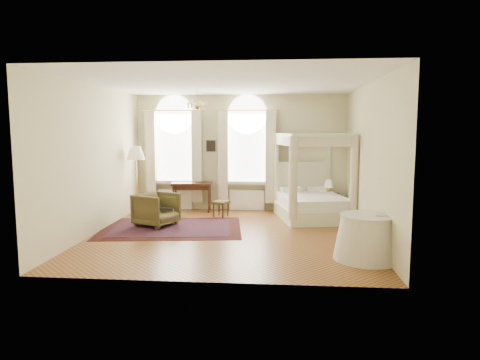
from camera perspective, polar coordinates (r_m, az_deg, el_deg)
The scene contains 18 objects.
ground at distance 9.57m, azimuth -1.52°, elevation -7.27°, with size 6.00×6.00×0.00m, color brown.
room_walls at distance 9.29m, azimuth -1.55°, elevation 4.66°, with size 6.00×6.00×6.00m.
window_left at distance 12.48m, azimuth -8.74°, elevation 2.85°, with size 1.62×0.27×3.29m.
window_right at distance 12.16m, azimuth 0.93°, elevation 2.83°, with size 1.62×0.27×3.29m.
chandelier at distance 10.62m, azimuth -5.72°, elevation 9.89°, with size 0.51×0.45×0.50m.
wall_pictures at distance 12.24m, azimuth 0.44°, elevation 4.74°, with size 2.54×0.03×0.39m.
canopy_bed at distance 11.30m, azimuth 9.60°, elevation -2.58°, with size 2.05×2.34×2.22m.
nightstand at distance 12.14m, azimuth 12.02°, elevation -3.07°, with size 0.39×0.36×0.56m, color #32180D.
nightstand_lamp at distance 12.06m, azimuth 11.72°, elevation -0.60°, with size 0.25×0.25×0.37m.
writing_desk at distance 12.15m, azimuth -6.45°, elevation -0.89°, with size 1.16×0.68×0.83m.
laptop at distance 12.13m, azimuth -5.24°, elevation -0.26°, with size 0.31×0.20×0.02m, color black.
stool at distance 11.42m, azimuth -2.58°, elevation -3.16°, with size 0.49×0.49×0.43m.
armchair at distance 10.53m, azimuth -11.07°, elevation -3.87°, with size 0.86×0.88×0.80m, color #453C1D.
coffee_table at distance 10.73m, azimuth -10.09°, elevation -3.77°, with size 0.64×0.46×0.42m.
floor_lamp at distance 11.73m, azimuth -13.73°, elevation 3.05°, with size 0.48×0.48×1.88m.
oriental_rug at distance 10.28m, azimuth -9.10°, elevation -6.33°, with size 3.50×2.71×0.01m.
side_table at distance 8.04m, azimuth 16.60°, elevation -7.36°, with size 1.19×1.19×0.81m.
book at distance 7.97m, azimuth 17.51°, elevation -4.38°, with size 0.20×0.27×0.03m, color black.
Camera 1 is at (1.06, -9.23, 2.32)m, focal length 32.00 mm.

